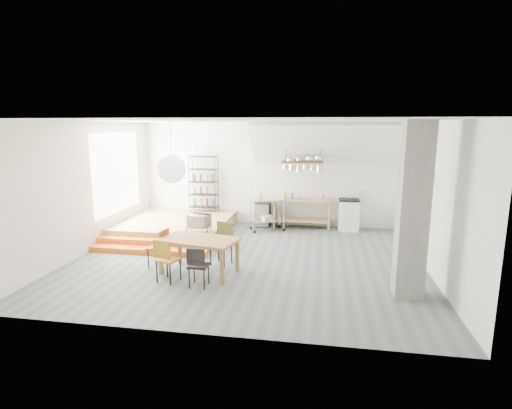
% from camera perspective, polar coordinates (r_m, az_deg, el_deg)
% --- Properties ---
extents(floor, '(8.00, 8.00, 0.00)m').
position_cam_1_polar(floor, '(9.49, -1.28, -7.82)').
color(floor, '#555F62').
rests_on(floor, ground).
extents(wall_back, '(8.00, 0.04, 3.20)m').
position_cam_1_polar(wall_back, '(12.52, 1.71, 4.35)').
color(wall_back, silver).
rests_on(wall_back, ground).
extents(wall_left, '(0.04, 7.00, 3.20)m').
position_cam_1_polar(wall_left, '(10.60, -23.09, 2.20)').
color(wall_left, silver).
rests_on(wall_left, ground).
extents(wall_right, '(0.04, 7.00, 3.20)m').
position_cam_1_polar(wall_right, '(9.23, 23.87, 0.92)').
color(wall_right, silver).
rests_on(wall_right, ground).
extents(ceiling, '(8.00, 7.00, 0.02)m').
position_cam_1_polar(ceiling, '(8.98, -1.37, 11.88)').
color(ceiling, white).
rests_on(ceiling, wall_back).
extents(slope_ceiling, '(4.40, 1.44, 1.32)m').
position_cam_1_polar(slope_ceiling, '(11.73, 10.16, 8.38)').
color(slope_ceiling, white).
rests_on(slope_ceiling, wall_back).
extents(window_pane, '(0.02, 2.50, 2.20)m').
position_cam_1_polar(window_pane, '(11.84, -19.21, 4.31)').
color(window_pane, white).
rests_on(window_pane, wall_left).
extents(platform, '(3.00, 3.00, 0.40)m').
position_cam_1_polar(platform, '(11.96, -11.32, -3.02)').
color(platform, '#A48252').
rests_on(platform, ground).
extents(step_lower, '(3.00, 0.35, 0.13)m').
position_cam_1_polar(step_lower, '(10.26, -15.15, -6.35)').
color(step_lower, '#D56119').
rests_on(step_lower, ground).
extents(step_upper, '(3.00, 0.35, 0.27)m').
position_cam_1_polar(step_upper, '(10.55, -14.38, -5.46)').
color(step_upper, '#D56119').
rests_on(step_upper, ground).
extents(concrete_column, '(0.50, 0.50, 3.20)m').
position_cam_1_polar(concrete_column, '(7.64, 21.48, -0.88)').
color(concrete_column, slate).
rests_on(concrete_column, ground).
extents(kitchen_counter, '(1.80, 0.60, 0.91)m').
position_cam_1_polar(kitchen_counter, '(12.23, 6.56, -0.51)').
color(kitchen_counter, '#A48252').
rests_on(kitchen_counter, ground).
extents(stove, '(0.60, 0.60, 1.18)m').
position_cam_1_polar(stove, '(12.28, 13.09, -1.38)').
color(stove, white).
rests_on(stove, ground).
extents(pot_rack, '(1.20, 0.50, 1.43)m').
position_cam_1_polar(pot_rack, '(11.80, 6.79, 5.70)').
color(pot_rack, '#3F2719').
rests_on(pot_rack, ceiling).
extents(wire_shelving, '(0.88, 0.38, 1.80)m').
position_cam_1_polar(wire_shelving, '(12.69, -7.48, 3.11)').
color(wire_shelving, black).
rests_on(wire_shelving, platform).
extents(microwave_shelf, '(0.60, 0.40, 0.16)m').
position_cam_1_polar(microwave_shelf, '(10.37, -8.14, -3.13)').
color(microwave_shelf, '#A48252').
rests_on(microwave_shelf, platform).
extents(paper_lantern, '(0.60, 0.60, 0.60)m').
position_cam_1_polar(paper_lantern, '(8.55, -11.96, 4.96)').
color(paper_lantern, white).
rests_on(paper_lantern, ceiling).
extents(dining_table, '(1.74, 1.20, 0.75)m').
position_cam_1_polar(dining_table, '(8.54, -8.15, -5.38)').
color(dining_table, olive).
rests_on(dining_table, ground).
extents(chair_mustard, '(0.51, 0.51, 0.90)m').
position_cam_1_polar(chair_mustard, '(8.18, -12.79, -7.29)').
color(chair_mustard, '#A0761B').
rests_on(chair_mustard, ground).
extents(chair_black, '(0.38, 0.38, 0.82)m').
position_cam_1_polar(chair_black, '(7.84, -8.35, -8.34)').
color(chair_black, black).
rests_on(chair_black, ground).
extents(chair_olive, '(0.53, 0.53, 0.95)m').
position_cam_1_polar(chair_olive, '(9.09, -4.78, -4.98)').
color(chair_olive, brown).
rests_on(chair_olive, ground).
extents(chair_red, '(0.44, 0.44, 0.87)m').
position_cam_1_polar(chair_red, '(9.09, -13.48, -5.58)').
color(chair_red, '#A44417').
rests_on(chair_red, ground).
extents(rolling_cart, '(1.09, 0.87, 0.96)m').
position_cam_1_polar(rolling_cart, '(11.88, 1.62, -0.81)').
color(rolling_cart, silver).
rests_on(rolling_cart, ground).
extents(mini_fridge, '(0.45, 0.45, 0.76)m').
position_cam_1_polar(mini_fridge, '(12.45, 0.99, -1.39)').
color(mini_fridge, black).
rests_on(mini_fridge, ground).
extents(microwave, '(0.61, 0.49, 0.30)m').
position_cam_1_polar(microwave, '(10.33, -8.16, -2.23)').
color(microwave, beige).
rests_on(microwave, microwave_shelf).
extents(bowl, '(0.28, 0.28, 0.05)m').
position_cam_1_polar(bowl, '(12.12, 6.37, 0.89)').
color(bowl, silver).
rests_on(bowl, kitchen_counter).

